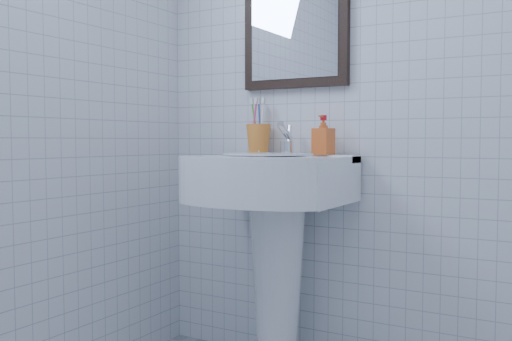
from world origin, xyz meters
The scene contains 6 objects.
wall_back centered at (0.00, 1.20, 1.25)m, with size 2.20×0.02×2.50m, color silver.
washbasin centered at (-0.43, 0.99, 0.64)m, with size 0.62×0.45×0.95m.
faucet centered at (-0.43, 1.10, 1.00)m, with size 0.06×0.13×0.14m.
toothbrush_cup centered at (-0.59, 1.13, 1.01)m, with size 0.11×0.11×0.13m, color orange, non-canonical shape.
soap_dispenser centered at (-0.26, 1.10, 1.03)m, with size 0.07×0.08×0.17m, color red.
wall_mirror centered at (-0.43, 1.18, 1.55)m, with size 0.50×0.04×0.62m.
Camera 1 is at (0.69, -1.11, 1.01)m, focal length 40.00 mm.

